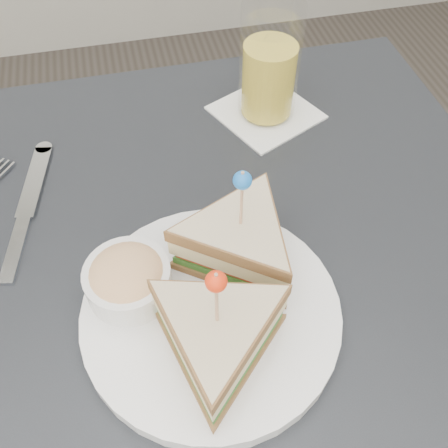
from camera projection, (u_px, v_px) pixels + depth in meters
ground_plane at (221, 438)px, 1.18m from camera, size 3.50×3.50×0.00m
table at (218, 291)px, 0.65m from camera, size 0.80×0.80×0.75m
plate_meal at (215, 292)px, 0.51m from camera, size 0.34×0.34×0.16m
cutlery_knife at (26, 212)px, 0.63m from camera, size 0.07×0.24×0.01m
drink_set at (269, 70)px, 0.70m from camera, size 0.18×0.18×0.17m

